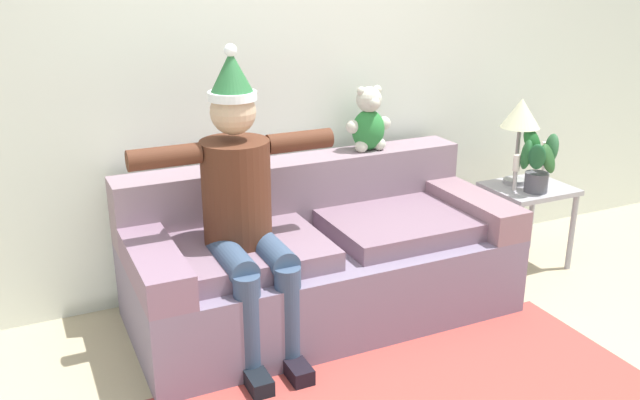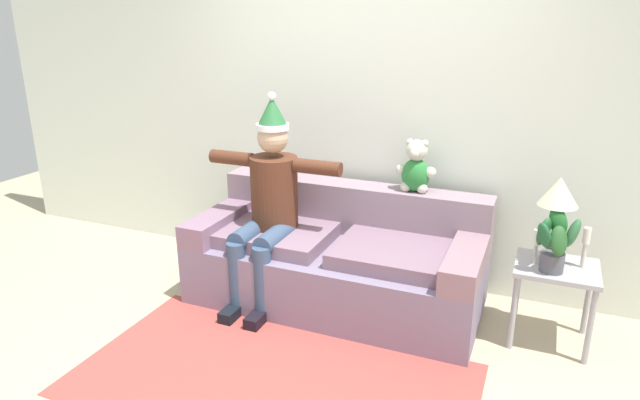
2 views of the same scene
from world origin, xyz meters
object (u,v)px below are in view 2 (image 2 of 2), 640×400
at_px(couch, 338,258).
at_px(person_seated, 268,200).
at_px(teddy_bear, 416,168).
at_px(table_lamp, 559,196).
at_px(potted_plant, 554,242).
at_px(candle_short, 586,242).
at_px(candle_tall, 536,242).
at_px(side_table, 555,279).

bearing_deg(couch, person_seated, -161.02).
distance_m(person_seated, teddy_bear, 1.07).
relative_size(teddy_bear, table_lamp, 0.70).
height_order(couch, potted_plant, potted_plant).
distance_m(couch, candle_short, 1.64).
height_order(teddy_bear, candle_short, teddy_bear).
relative_size(potted_plant, candle_tall, 1.78).
xyz_separation_m(person_seated, candle_short, (2.07, 0.19, -0.06)).
xyz_separation_m(couch, teddy_bear, (0.47, 0.30, 0.66)).
xyz_separation_m(table_lamp, candle_short, (0.19, -0.05, -0.26)).
height_order(teddy_bear, candle_tall, teddy_bear).
relative_size(teddy_bear, candle_tall, 1.69).
height_order(side_table, candle_tall, candle_tall).
xyz_separation_m(teddy_bear, potted_plant, (0.95, -0.40, -0.25)).
bearing_deg(side_table, potted_plant, -112.80).
xyz_separation_m(couch, table_lamp, (1.41, 0.08, 0.64)).
distance_m(couch, candle_tall, 1.36).
relative_size(side_table, candle_short, 2.04).
bearing_deg(candle_short, side_table, -163.85).
distance_m(person_seated, candle_short, 2.08).
bearing_deg(teddy_bear, candle_short, -13.28).
relative_size(couch, person_seated, 1.36).
height_order(couch, side_table, couch).
xyz_separation_m(teddy_bear, table_lamp, (0.94, -0.22, -0.02)).
height_order(person_seated, candle_short, person_seated).
bearing_deg(table_lamp, candle_tall, -130.57).
relative_size(candle_tall, candle_short, 0.87).
xyz_separation_m(person_seated, table_lamp, (1.88, 0.24, 0.19)).
bearing_deg(potted_plant, couch, 175.84).
xyz_separation_m(person_seated, candle_tall, (1.79, 0.13, -0.09)).
bearing_deg(table_lamp, candle_short, -13.87).
bearing_deg(teddy_bear, table_lamp, -13.16).
xyz_separation_m(person_seated, teddy_bear, (0.94, 0.46, 0.21)).
bearing_deg(person_seated, couch, 18.98).
bearing_deg(table_lamp, side_table, -61.04).
xyz_separation_m(teddy_bear, candle_short, (1.13, -0.27, -0.28)).
height_order(candle_tall, candle_short, candle_short).
relative_size(person_seated, candle_short, 5.82).
distance_m(couch, side_table, 1.46).
distance_m(teddy_bear, candle_tall, 0.96).
bearing_deg(side_table, candle_tall, -171.76).
bearing_deg(candle_short, potted_plant, -143.00).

